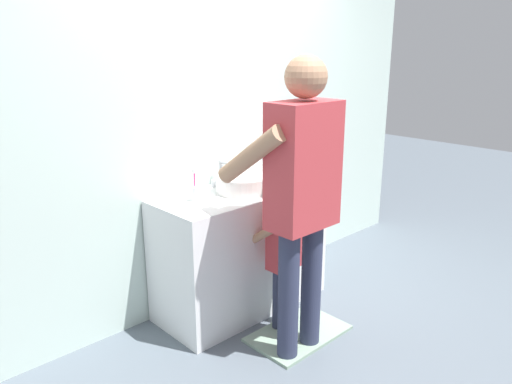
{
  "coord_description": "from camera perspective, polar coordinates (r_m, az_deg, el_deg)",
  "views": [
    {
      "loc": [
        -2.15,
        -2.12,
        1.82
      ],
      "look_at": [
        0.0,
        0.15,
        0.89
      ],
      "focal_mm": 34.88,
      "sensor_mm": 36.0,
      "label": 1
    }
  ],
  "objects": [
    {
      "name": "toothbrush_cup",
      "position": [
        3.17,
        -6.79,
        -0.14
      ],
      "size": [
        0.07,
        0.07,
        0.21
      ],
      "color": "silver",
      "rests_on": "vanity_cabinet"
    },
    {
      "name": "vanity_cabinet",
      "position": [
        3.52,
        -1.69,
        -6.61
      ],
      "size": [
        1.22,
        0.54,
        0.86
      ],
      "primitive_type": "cube",
      "color": "white",
      "rests_on": "ground"
    },
    {
      "name": "child_toddler",
      "position": [
        3.21,
        3.11,
        -6.47
      ],
      "size": [
        0.29,
        0.29,
        0.94
      ],
      "color": "#2D334C",
      "rests_on": "ground"
    },
    {
      "name": "faucet",
      "position": [
        3.5,
        -3.93,
        2.06
      ],
      "size": [
        0.18,
        0.14,
        0.18
      ],
      "color": "#B7BABF",
      "rests_on": "vanity_cabinet"
    },
    {
      "name": "soap_bottle",
      "position": [
        3.6,
        2.74,
        2.24
      ],
      "size": [
        0.06,
        0.06,
        0.17
      ],
      "color": "#B27FC6",
      "rests_on": "vanity_cabinet"
    },
    {
      "name": "back_wall",
      "position": [
        3.52,
        -5.34,
        8.86
      ],
      "size": [
        4.4,
        0.08,
        2.7
      ],
      "color": "silver",
      "rests_on": "ground"
    },
    {
      "name": "bath_mat",
      "position": [
        3.38,
        4.86,
        -15.86
      ],
      "size": [
        0.64,
        0.4,
        0.02
      ],
      "primitive_type": "cube",
      "color": "gray",
      "rests_on": "ground"
    },
    {
      "name": "sink_basin",
      "position": [
        3.35,
        -1.53,
        0.98
      ],
      "size": [
        0.36,
        0.36,
        0.11
      ],
      "color": "silver",
      "rests_on": "vanity_cabinet"
    },
    {
      "name": "adult_parent",
      "position": [
        2.8,
        5.14,
        0.87
      ],
      "size": [
        0.55,
        0.57,
        1.77
      ],
      "color": "#2D334C",
      "rests_on": "ground"
    },
    {
      "name": "ground_plane",
      "position": [
        3.53,
        1.73,
        -14.46
      ],
      "size": [
        14.0,
        14.0,
        0.0
      ],
      "primitive_type": "plane",
      "color": "slate"
    }
  ]
}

